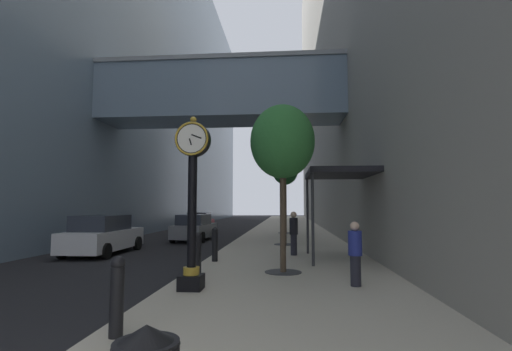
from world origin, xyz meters
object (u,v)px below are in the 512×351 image
(bollard_fourth, at_px, (215,243))
(pedestrian_walking, at_px, (355,252))
(pedestrian_by_clock, at_px, (294,232))
(car_grey_mid, at_px, (195,228))
(car_red_near, at_px, (200,222))
(street_clock, at_px, (192,193))
(car_white_far, at_px, (103,235))
(bollard_third, at_px, (198,252))
(street_tree_near, at_px, (282,143))
(street_tree_mid_far, at_px, (285,171))
(street_tree_mid_near, at_px, (284,144))
(bollard_nearest, at_px, (117,294))

(bollard_fourth, xyz_separation_m, pedestrian_walking, (4.28, -3.78, 0.20))
(bollard_fourth, xyz_separation_m, pedestrian_by_clock, (2.85, 1.90, 0.30))
(car_grey_mid, bearing_deg, car_red_near, 101.19)
(street_clock, xyz_separation_m, bollard_fourth, (-0.31, 4.51, -1.65))
(pedestrian_walking, relative_size, car_white_far, 0.34)
(pedestrian_by_clock, height_order, car_white_far, pedestrian_by_clock)
(bollard_third, bearing_deg, car_red_near, 103.25)
(bollard_third, bearing_deg, pedestrian_by_clock, 57.51)
(street_tree_near, xyz_separation_m, street_tree_mid_far, (0.00, 16.06, 0.65))
(street_tree_mid_far, bearing_deg, car_white_far, -125.01)
(bollard_fourth, bearing_deg, street_clock, -86.01)
(bollard_third, height_order, street_tree_mid_far, street_tree_mid_far)
(street_clock, height_order, bollard_fourth, street_clock)
(street_tree_mid_far, bearing_deg, bollard_fourth, -99.95)
(bollard_third, xyz_separation_m, car_white_far, (-5.53, 5.20, 0.05))
(car_grey_mid, bearing_deg, bollard_fourth, -71.61)
(bollard_third, bearing_deg, street_clock, -80.76)
(pedestrian_by_clock, relative_size, car_grey_mid, 0.38)
(street_tree_mid_near, bearing_deg, street_clock, -101.55)
(bollard_third, xyz_separation_m, car_red_near, (-4.61, 19.58, -0.00))
(bollard_third, bearing_deg, street_tree_near, 12.70)
(bollard_nearest, bearing_deg, bollard_fourth, 90.00)
(pedestrian_walking, height_order, car_grey_mid, pedestrian_walking)
(street_tree_near, xyz_separation_m, car_red_near, (-7.07, 19.02, -3.28))
(car_white_far, bearing_deg, street_clock, -50.68)
(bollard_third, distance_m, street_tree_mid_far, 17.25)
(street_clock, distance_m, car_white_far, 9.36)
(street_tree_near, bearing_deg, bollard_fourth, 140.67)
(bollard_nearest, xyz_separation_m, pedestrian_by_clock, (2.85, 9.63, 0.30))
(car_white_far, bearing_deg, car_grey_mid, 69.70)
(street_tree_mid_near, bearing_deg, bollard_nearest, -100.17)
(street_tree_mid_near, distance_m, car_grey_mid, 7.89)
(bollard_third, relative_size, street_tree_mid_near, 0.18)
(street_tree_mid_far, xyz_separation_m, car_grey_mid, (-5.54, -4.79, -3.92))
(bollard_nearest, height_order, street_tree_near, street_tree_near)
(street_clock, relative_size, street_tree_near, 0.82)
(street_tree_mid_far, bearing_deg, car_grey_mid, -139.19)
(street_clock, height_order, pedestrian_by_clock, street_clock)
(bollard_nearest, bearing_deg, car_white_far, 118.11)
(street_clock, xyz_separation_m, car_red_near, (-4.92, 21.51, -1.65))
(bollard_fourth, bearing_deg, pedestrian_walking, -41.49)
(street_tree_near, bearing_deg, car_grey_mid, 116.17)
(street_tree_near, height_order, car_red_near, street_tree_near)
(bollard_fourth, bearing_deg, pedestrian_by_clock, 33.70)
(street_clock, distance_m, street_tree_mid_near, 11.13)
(bollard_third, height_order, pedestrian_walking, pedestrian_walking)
(car_red_near, relative_size, car_grey_mid, 0.89)
(street_tree_mid_near, relative_size, pedestrian_by_clock, 3.81)
(bollard_fourth, bearing_deg, car_grey_mid, 108.39)
(pedestrian_by_clock, distance_m, car_white_far, 8.42)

